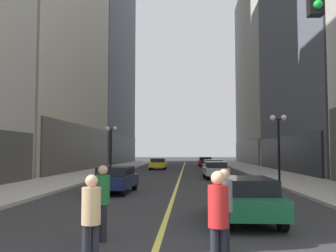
% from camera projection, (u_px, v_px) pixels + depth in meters
% --- Properties ---
extents(ground_plane, '(200.00, 200.00, 0.00)m').
position_uv_depth(ground_plane, '(182.00, 172.00, 39.40)').
color(ground_plane, '#2D2D30').
extents(sidewalk_left, '(4.50, 78.00, 0.15)m').
position_uv_depth(sidewalk_left, '(104.00, 171.00, 39.86)').
color(sidewalk_left, '#ADA8A0').
rests_on(sidewalk_left, ground).
extents(sidewalk_right, '(4.50, 78.00, 0.15)m').
position_uv_depth(sidewalk_right, '(261.00, 171.00, 38.96)').
color(sidewalk_right, '#ADA8A0').
rests_on(sidewalk_right, ground).
extents(lane_centre_stripe, '(0.16, 70.00, 0.01)m').
position_uv_depth(lane_centre_stripe, '(182.00, 171.00, 39.40)').
color(lane_centre_stripe, '#E5D64C').
rests_on(lane_centre_stripe, ground).
extents(building_right_far, '(10.67, 26.00, 31.81)m').
position_uv_depth(building_right_far, '(275.00, 72.00, 64.52)').
color(building_right_far, '#A8A399').
rests_on(building_right_far, ground).
extents(car_green, '(1.90, 4.36, 1.32)m').
position_uv_depth(car_green, '(243.00, 197.00, 11.40)').
color(car_green, '#196038').
rests_on(car_green, ground).
extents(car_navy, '(1.94, 4.09, 1.32)m').
position_uv_depth(car_navy, '(115.00, 179.00, 19.14)').
color(car_navy, '#141E4C').
rests_on(car_navy, ground).
extents(car_silver, '(1.85, 4.19, 1.32)m').
position_uv_depth(car_silver, '(215.00, 169.00, 29.00)').
color(car_silver, '#B7B7BC').
rests_on(car_silver, ground).
extents(car_white, '(1.87, 4.48, 1.32)m').
position_uv_depth(car_white, '(213.00, 166.00, 35.51)').
color(car_white, silver).
rests_on(car_white, ground).
extents(car_yellow, '(1.86, 4.12, 1.32)m').
position_uv_depth(car_yellow, '(158.00, 163.00, 43.83)').
color(car_yellow, yellow).
rests_on(car_yellow, ground).
extents(car_maroon, '(1.99, 4.51, 1.32)m').
position_uv_depth(car_maroon, '(205.00, 161.00, 53.70)').
color(car_maroon, maroon).
rests_on(car_maroon, ground).
extents(pedestrian_in_red_jacket, '(0.47, 0.47, 1.79)m').
position_uv_depth(pedestrian_in_red_jacket, '(218.00, 216.00, 6.16)').
color(pedestrian_in_red_jacket, black).
rests_on(pedestrian_in_red_jacket, ground).
extents(pedestrian_in_grey_suit, '(0.47, 0.47, 1.74)m').
position_uv_depth(pedestrian_in_grey_suit, '(224.00, 203.00, 7.96)').
color(pedestrian_in_grey_suit, black).
rests_on(pedestrian_in_grey_suit, ground).
extents(pedestrian_in_green_parka, '(0.48, 0.48, 1.79)m').
position_uv_depth(pedestrian_in_green_parka, '(103.00, 197.00, 8.85)').
color(pedestrian_in_green_parka, black).
rests_on(pedestrian_in_green_parka, ground).
extents(pedestrian_in_tan_trench, '(0.47, 0.47, 1.70)m').
position_uv_depth(pedestrian_in_tan_trench, '(91.00, 215.00, 6.62)').
color(pedestrian_in_tan_trench, black).
rests_on(pedestrian_in_tan_trench, ground).
extents(street_lamp_left_far, '(1.06, 0.36, 4.43)m').
position_uv_depth(street_lamp_left_far, '(111.00, 139.00, 34.43)').
color(street_lamp_left_far, black).
rests_on(street_lamp_left_far, ground).
extents(street_lamp_right_mid, '(1.06, 0.36, 4.43)m').
position_uv_depth(street_lamp_right_mid, '(279.00, 133.00, 23.64)').
color(street_lamp_right_mid, black).
rests_on(street_lamp_right_mid, ground).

